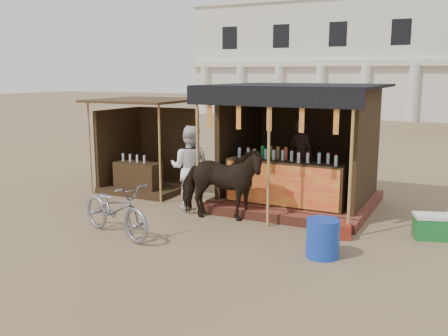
% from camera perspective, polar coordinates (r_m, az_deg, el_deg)
% --- Properties ---
extents(ground, '(120.00, 120.00, 0.00)m').
position_cam_1_polar(ground, '(9.20, -4.51, -8.42)').
color(ground, '#846B4C').
rests_on(ground, ground).
extents(main_stall, '(3.60, 3.61, 2.78)m').
position_cam_1_polar(main_stall, '(11.52, 8.40, 0.70)').
color(main_stall, brown).
rests_on(main_stall, ground).
extents(secondary_stall, '(2.40, 2.40, 2.38)m').
position_cam_1_polar(secondary_stall, '(13.33, -9.07, 1.25)').
color(secondary_stall, '#3C2B16').
rests_on(secondary_stall, ground).
extents(cow, '(1.97, 1.17, 1.56)m').
position_cam_1_polar(cow, '(10.33, -0.39, -1.75)').
color(cow, black).
rests_on(cow, ground).
extents(motorbike, '(2.07, 1.23, 1.03)m').
position_cam_1_polar(motorbike, '(9.60, -12.28, -4.61)').
color(motorbike, gray).
rests_on(motorbike, ground).
extents(bystander, '(1.05, 0.90, 1.89)m').
position_cam_1_polar(bystander, '(11.15, -3.90, 0.01)').
color(bystander, white).
rests_on(bystander, ground).
extents(blue_barrel, '(0.71, 0.71, 0.65)m').
position_cam_1_polar(blue_barrel, '(8.52, 11.22, -7.88)').
color(blue_barrel, '#173BB0').
rests_on(blue_barrel, ground).
extents(red_crate, '(0.49, 0.48, 0.27)m').
position_cam_1_polar(red_crate, '(9.61, 13.06, -6.98)').
color(red_crate, maroon).
rests_on(red_crate, ground).
extents(cooler, '(0.75, 0.62, 0.46)m').
position_cam_1_polar(cooler, '(10.05, 22.65, -6.19)').
color(cooler, '#19712B').
rests_on(cooler, ground).
extents(background_building, '(26.00, 7.45, 8.18)m').
position_cam_1_polar(background_building, '(37.95, 17.06, 11.73)').
color(background_building, silver).
rests_on(background_building, ground).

